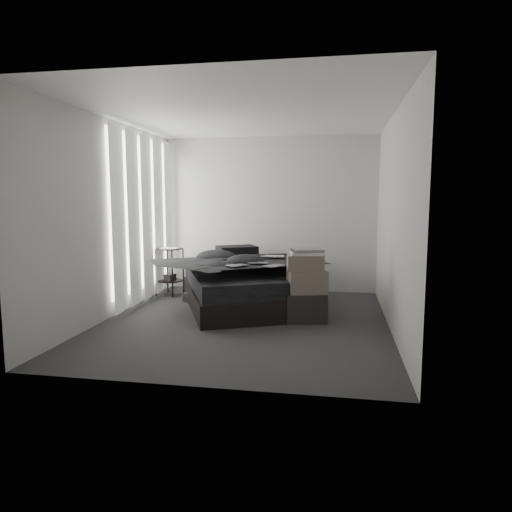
% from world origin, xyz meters
% --- Properties ---
extents(floor, '(3.60, 4.20, 0.01)m').
position_xyz_m(floor, '(0.00, 0.00, 0.00)').
color(floor, '#313133').
rests_on(floor, ground).
extents(ceiling, '(3.60, 4.20, 0.01)m').
position_xyz_m(ceiling, '(0.00, 0.00, 2.60)').
color(ceiling, white).
rests_on(ceiling, ground).
extents(wall_back, '(3.60, 0.01, 2.60)m').
position_xyz_m(wall_back, '(0.00, 2.10, 1.30)').
color(wall_back, silver).
rests_on(wall_back, ground).
extents(wall_front, '(3.60, 0.01, 2.60)m').
position_xyz_m(wall_front, '(0.00, -2.10, 1.30)').
color(wall_front, silver).
rests_on(wall_front, ground).
extents(wall_left, '(0.01, 4.20, 2.60)m').
position_xyz_m(wall_left, '(-1.80, 0.00, 1.30)').
color(wall_left, silver).
rests_on(wall_left, ground).
extents(wall_right, '(0.01, 4.20, 2.60)m').
position_xyz_m(wall_right, '(1.80, 0.00, 1.30)').
color(wall_right, silver).
rests_on(wall_right, ground).
extents(window_left, '(0.02, 2.00, 2.30)m').
position_xyz_m(window_left, '(-1.78, 0.90, 1.35)').
color(window_left, white).
rests_on(window_left, wall_left).
extents(curtain_left, '(0.06, 2.12, 2.48)m').
position_xyz_m(curtain_left, '(-1.73, 0.90, 1.28)').
color(curtain_left, white).
rests_on(curtain_left, wall_left).
extents(bed, '(2.38, 2.64, 0.29)m').
position_xyz_m(bed, '(-0.14, 0.80, 0.15)').
color(bed, black).
rests_on(bed, floor).
extents(mattress, '(2.29, 2.56, 0.23)m').
position_xyz_m(mattress, '(-0.14, 0.80, 0.41)').
color(mattress, black).
rests_on(mattress, bed).
extents(duvet, '(2.21, 2.34, 0.25)m').
position_xyz_m(duvet, '(-0.12, 0.75, 0.65)').
color(duvet, black).
rests_on(duvet, mattress).
extents(pillow_lower, '(0.77, 0.67, 0.15)m').
position_xyz_m(pillow_lower, '(-0.53, 1.55, 0.60)').
color(pillow_lower, black).
rests_on(pillow_lower, mattress).
extents(pillow_upper, '(0.74, 0.67, 0.14)m').
position_xyz_m(pillow_upper, '(-0.45, 1.56, 0.74)').
color(pillow_upper, black).
rests_on(pillow_upper, pillow_lower).
extents(laptop, '(0.37, 0.26, 0.03)m').
position_xyz_m(laptop, '(0.21, 1.01, 0.79)').
color(laptop, silver).
rests_on(laptop, duvet).
extents(comic_a, '(0.32, 0.32, 0.01)m').
position_xyz_m(comic_a, '(-0.14, 0.17, 0.78)').
color(comic_a, black).
rests_on(comic_a, duvet).
extents(comic_b, '(0.30, 0.23, 0.01)m').
position_xyz_m(comic_b, '(0.08, 0.44, 0.79)').
color(comic_b, black).
rests_on(comic_b, duvet).
extents(comic_c, '(0.29, 0.33, 0.01)m').
position_xyz_m(comic_c, '(0.34, 0.21, 0.79)').
color(comic_c, black).
rests_on(comic_c, duvet).
extents(side_stand, '(0.50, 0.50, 0.76)m').
position_xyz_m(side_stand, '(-1.54, 1.39, 0.38)').
color(side_stand, black).
rests_on(side_stand, floor).
extents(papers, '(0.31, 0.24, 0.02)m').
position_xyz_m(papers, '(-1.53, 1.37, 0.77)').
color(papers, white).
rests_on(papers, side_stand).
extents(floor_books, '(0.19, 0.23, 0.14)m').
position_xyz_m(floor_books, '(-1.07, 0.98, 0.07)').
color(floor_books, black).
rests_on(floor_books, floor).
extents(box_lower, '(0.58, 0.49, 0.38)m').
position_xyz_m(box_lower, '(0.76, 0.16, 0.19)').
color(box_lower, black).
rests_on(box_lower, floor).
extents(box_mid, '(0.56, 0.49, 0.29)m').
position_xyz_m(box_mid, '(0.77, 0.15, 0.52)').
color(box_mid, '#685D52').
rests_on(box_mid, box_lower).
extents(box_upper, '(0.50, 0.43, 0.20)m').
position_xyz_m(box_upper, '(0.75, 0.16, 0.76)').
color(box_upper, '#685D52').
rests_on(box_upper, box_mid).
extents(art_book_white, '(0.44, 0.38, 0.04)m').
position_xyz_m(art_book_white, '(0.76, 0.16, 0.88)').
color(art_book_white, silver).
rests_on(art_book_white, box_upper).
extents(art_book_snake, '(0.45, 0.40, 0.04)m').
position_xyz_m(art_book_snake, '(0.77, 0.15, 0.92)').
color(art_book_snake, silver).
rests_on(art_book_snake, art_book_white).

